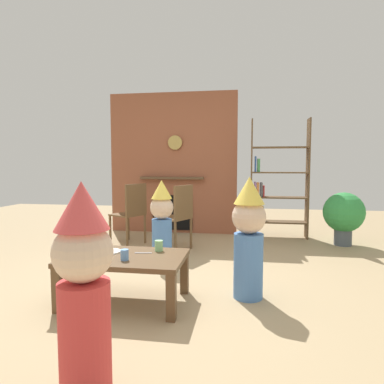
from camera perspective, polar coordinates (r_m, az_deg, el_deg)
ground_plane at (r=3.43m, az=-3.65°, el=-15.40°), size 12.00×12.00×0.00m
brick_fireplace_feature at (r=5.87m, az=-3.17°, el=4.81°), size 2.20×0.28×2.40m
bookshelf at (r=5.57m, az=13.74°, el=1.17°), size 0.90×0.28×1.90m
coffee_table at (r=2.97m, az=-11.26°, el=-11.70°), size 1.01×0.65×0.41m
paper_cup_near_left at (r=2.90m, az=-20.50°, el=-10.14°), size 0.06×0.06×0.09m
paper_cup_near_right at (r=2.80m, az=-11.37°, el=-10.41°), size 0.06×0.06×0.09m
paper_cup_center at (r=2.98m, az=-18.39°, el=-9.47°), size 0.07×0.07×0.11m
paper_cup_far_left at (r=3.05m, az=-5.65°, el=-9.05°), size 0.07×0.07×0.09m
paper_plate_front at (r=2.86m, az=-15.52°, el=-11.00°), size 0.20×0.20×0.01m
paper_plate_rear at (r=3.09m, az=-13.93°, el=-9.78°), size 0.21×0.21×0.01m
birthday_cake_slice at (r=3.26m, az=-16.04°, el=-8.46°), size 0.10×0.10×0.08m
table_fork at (r=3.00m, az=-8.26°, el=-10.19°), size 0.15×0.04×0.01m
child_with_cone_hat at (r=1.83m, az=-17.90°, el=-14.53°), size 0.30×0.30×1.09m
child_in_pink at (r=3.00m, az=9.60°, el=-7.12°), size 0.30×0.30×1.07m
child_by_the_chairs at (r=4.01m, az=-5.15°, el=-4.69°), size 0.28×0.28×0.99m
dining_chair_left at (r=5.00m, az=-10.18°, el=-3.06°), size 0.54×0.54×0.90m
dining_chair_middle at (r=4.60m, az=-2.37°, el=-3.66°), size 0.54×0.54×0.90m
potted_plant_tall at (r=5.37m, az=24.36°, el=-3.41°), size 0.58×0.58×0.78m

